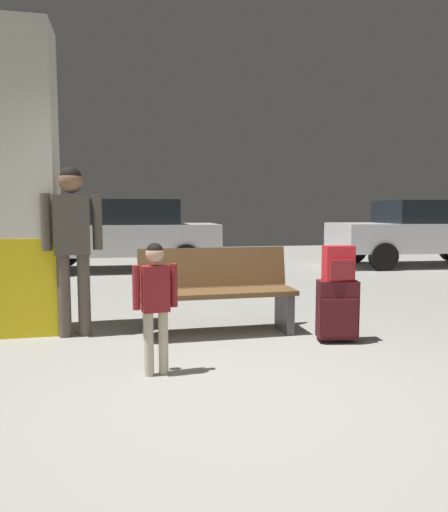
% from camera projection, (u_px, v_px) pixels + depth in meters
% --- Properties ---
extents(ground_plane, '(18.00, 18.00, 0.10)m').
position_uv_depth(ground_plane, '(178.00, 298.00, 7.10)').
color(ground_plane, gray).
extents(structural_pillar, '(0.57, 0.57, 3.15)m').
position_uv_depth(structural_pillar, '(28.00, 183.00, 4.81)').
color(structural_pillar, yellow).
rests_on(structural_pillar, ground_plane).
extents(bench, '(1.61, 0.54, 0.89)m').
position_uv_depth(bench, '(217.00, 291.00, 4.84)').
color(bench, brown).
rests_on(bench, ground_plane).
extents(suitcase, '(0.41, 0.29, 0.60)m').
position_uv_depth(suitcase, '(337.00, 310.00, 4.52)').
color(suitcase, '#471419').
rests_on(suitcase, ground_plane).
extents(backpack_bright, '(0.29, 0.21, 0.34)m').
position_uv_depth(backpack_bright, '(339.00, 264.00, 4.47)').
color(backpack_bright, red).
rests_on(backpack_bright, suitcase).
extents(child, '(0.35, 0.20, 1.04)m').
position_uv_depth(child, '(155.00, 294.00, 3.58)').
color(child, beige).
rests_on(child, ground_plane).
extents(adult, '(0.59, 0.24, 1.72)m').
position_uv_depth(adult, '(72.00, 233.00, 4.66)').
color(adult, brown).
rests_on(adult, ground_plane).
extents(parked_car_side, '(4.23, 2.07, 1.51)m').
position_uv_depth(parked_car_side, '(423.00, 231.00, 10.81)').
color(parked_car_side, silver).
rests_on(parked_car_side, ground_plane).
extents(parked_car_far, '(4.14, 1.88, 1.51)m').
position_uv_depth(parked_car_far, '(124.00, 233.00, 9.99)').
color(parked_car_far, silver).
rests_on(parked_car_far, ground_plane).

